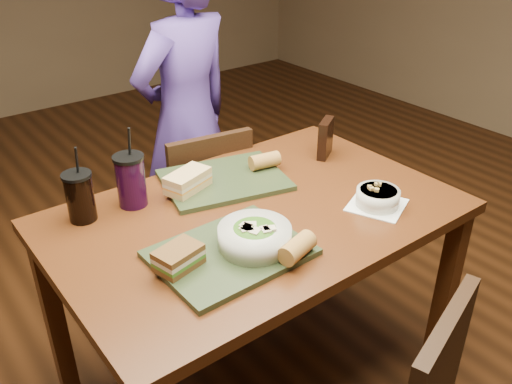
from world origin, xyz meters
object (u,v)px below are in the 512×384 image
(tray_near, at_px, (230,253))
(baguette_near, at_px, (297,248))
(chip_bag, at_px, (325,138))
(salad_bowl, at_px, (255,235))
(chair_far, at_px, (202,209))
(cup_berry, at_px, (131,180))
(soup_bowl, at_px, (378,197))
(cup_cola, at_px, (80,196))
(dining_table, at_px, (256,234))
(baguette_far, at_px, (265,161))
(sandwich_near, at_px, (179,258))
(diner, at_px, (187,120))
(sandwich_far, at_px, (188,181))
(tray_far, at_px, (224,180))

(tray_near, height_order, baguette_near, baguette_near)
(tray_near, height_order, chip_bag, chip_bag)
(tray_near, relative_size, salad_bowl, 2.00)
(chair_far, distance_m, cup_berry, 0.62)
(soup_bowl, bearing_deg, baguette_near, -170.04)
(baguette_near, xyz_separation_m, cup_cola, (-0.38, 0.58, 0.03))
(salad_bowl, distance_m, cup_berry, 0.48)
(cup_cola, height_order, chip_bag, cup_cola)
(dining_table, height_order, baguette_far, baguette_far)
(salad_bowl, relative_size, soup_bowl, 0.93)
(chair_far, bearing_deg, cup_cola, -157.21)
(baguette_far, xyz_separation_m, cup_cola, (-0.66, 0.09, 0.04))
(chair_far, relative_size, tray_near, 1.97)
(salad_bowl, relative_size, baguette_near, 1.81)
(salad_bowl, height_order, sandwich_near, salad_bowl)
(diner, distance_m, soup_bowl, 1.03)
(chair_far, bearing_deg, chip_bag, -46.10)
(sandwich_near, bearing_deg, sandwich_far, 55.58)
(salad_bowl, bearing_deg, diner, 69.55)
(salad_bowl, distance_m, cup_cola, 0.57)
(tray_far, distance_m, sandwich_near, 0.53)
(soup_bowl, relative_size, chip_bag, 1.53)
(cup_cola, bearing_deg, tray_near, -60.17)
(dining_table, distance_m, tray_near, 0.28)
(baguette_near, xyz_separation_m, cup_berry, (-0.22, 0.57, 0.04))
(baguette_near, bearing_deg, salad_bowl, 118.28)
(cup_berry, bearing_deg, baguette_far, -9.03)
(chip_bag, bearing_deg, baguette_near, -172.30)
(tray_near, distance_m, baguette_far, 0.54)
(salad_bowl, xyz_separation_m, cup_berry, (-0.16, 0.46, 0.04))
(chair_far, bearing_deg, baguette_near, -103.45)
(tray_far, height_order, baguette_near, baguette_near)
(dining_table, distance_m, cup_berry, 0.45)
(diner, bearing_deg, salad_bowl, 57.59)
(sandwich_near, xyz_separation_m, chip_bag, (0.83, 0.30, 0.03))
(soup_bowl, bearing_deg, cup_berry, 141.77)
(sandwich_far, distance_m, chip_bag, 0.59)
(sandwich_near, xyz_separation_m, cup_berry, (0.07, 0.41, 0.04))
(cup_cola, bearing_deg, chip_bag, -7.39)
(tray_far, height_order, cup_berry, cup_berry)
(cup_cola, bearing_deg, baguette_near, -56.55)
(sandwich_far, bearing_deg, baguette_far, -5.41)
(dining_table, xyz_separation_m, chip_bag, (0.47, 0.17, 0.16))
(chair_far, xyz_separation_m, baguette_far, (0.08, -0.33, 0.34))
(tray_far, relative_size, cup_cola, 1.69)
(salad_bowl, bearing_deg, sandwich_near, 168.17)
(chair_far, relative_size, cup_cola, 3.33)
(baguette_far, bearing_deg, soup_bowl, -71.46)
(diner, bearing_deg, baguette_near, 62.47)
(baguette_near, relative_size, cup_berry, 0.43)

